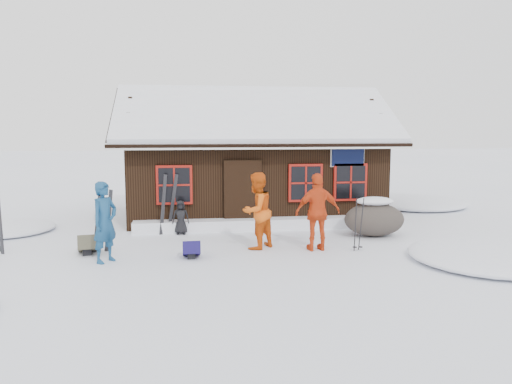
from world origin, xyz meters
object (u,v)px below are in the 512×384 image
skier_orange_left (257,211)px  backpack_olive (88,247)px  boulder (374,218)px  ski_pair_left (103,222)px  skier_teal (105,222)px  skier_crouched (181,217)px  ski_poles (358,225)px  backpack_blue (192,251)px  skier_orange_right (318,212)px

skier_orange_left → backpack_olive: size_ratio=3.06×
skier_orange_left → boulder: size_ratio=1.14×
ski_pair_left → backpack_olive: size_ratio=2.53×
skier_teal → skier_crouched: bearing=7.2°
ski_poles → skier_teal: bearing=-177.6°
skier_teal → backpack_blue: 2.05m
skier_teal → backpack_blue: bearing=-48.7°
skier_teal → backpack_olive: 1.23m
skier_orange_right → backpack_blue: skier_orange_right is taller
backpack_olive → boulder: bearing=-2.6°
ski_pair_left → backpack_blue: bearing=-20.9°
boulder → ski_pair_left: 7.22m
ski_poles → skier_orange_right: bearing=171.4°
boulder → backpack_olive: bearing=-172.7°
skier_orange_left → ski_poles: bearing=125.6°
skier_orange_right → backpack_blue: 3.19m
ski_pair_left → ski_poles: (6.15, -0.74, -0.11)m
skier_orange_right → boulder: (2.00, 1.40, -0.45)m
skier_teal → skier_orange_left: skier_orange_left is taller
skier_crouched → backpack_blue: skier_crouched is taller
ski_poles → ski_pair_left: bearing=173.2°
skier_crouched → ski_pair_left: 2.58m
ski_poles → backpack_blue: ski_poles is taller
backpack_blue → boulder: bearing=17.7°
boulder → skier_crouched: bearing=169.6°
skier_orange_left → skier_crouched: 2.78m
skier_crouched → backpack_olive: size_ratio=1.55×
ski_poles → backpack_olive: bearing=174.9°
skier_orange_left → skier_crouched: skier_orange_left is taller
skier_teal → boulder: size_ratio=1.08×
skier_crouched → ski_poles: bearing=-29.6°
skier_orange_left → skier_orange_right: same height
ski_poles → backpack_olive: size_ratio=2.15×
skier_orange_left → boulder: 3.62m
boulder → backpack_olive: 7.57m
skier_crouched → backpack_olive: skier_crouched is taller
skier_crouched → backpack_olive: (-2.17, -1.95, -0.31)m
skier_teal → boulder: (6.97, 1.79, -0.41)m
skier_teal → ski_pair_left: bearing=49.1°
ski_pair_left → backpack_olive: bearing=-153.4°
skier_orange_left → backpack_blue: 1.93m
skier_orange_left → skier_crouched: bearing=-88.5°
skier_teal → backpack_olive: skier_teal is taller
skier_orange_left → skier_orange_right: size_ratio=1.00×
ski_pair_left → backpack_blue: size_ratio=2.95×
ski_pair_left → backpack_blue: (2.10, -0.87, -0.59)m
skier_crouched → backpack_olive: 2.93m
skier_orange_left → ski_pair_left: (-3.72, 0.20, -0.21)m
skier_teal → skier_orange_left: (3.52, 0.79, 0.04)m
ski_poles → backpack_blue: 4.08m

